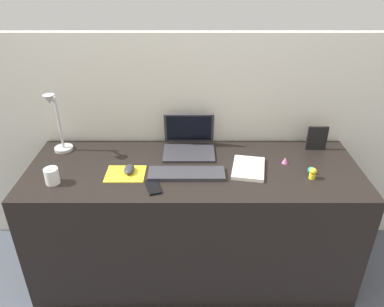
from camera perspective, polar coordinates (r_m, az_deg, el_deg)
The scene contains 15 objects.
ground_plane at distance 2.54m, azimuth 0.26°, elevation -16.64°, with size 6.00×6.00×0.00m, color #474C56.
back_wall at distance 2.41m, azimuth 0.27°, elevation 1.55°, with size 3.05×0.05×1.40m, color silver.
desk at distance 2.29m, azimuth 0.28°, elevation -10.14°, with size 1.85×0.65×0.74m, color black.
laptop at distance 2.23m, azimuth -0.42°, elevation 1.79°, with size 0.30×0.26×0.21m.
keyboard at distance 2.00m, azimuth -0.81°, elevation -3.10°, with size 0.41×0.13×0.02m, color #333338.
mousepad at distance 2.05m, azimuth -10.09°, elevation -3.08°, with size 0.21×0.17×0.00m, color yellow.
mouse at distance 2.05m, azimuth -9.53°, elevation -2.40°, with size 0.06×0.10×0.03m, color #333338.
cell_phone at distance 1.91m, azimuth -5.88°, elevation -5.13°, with size 0.06×0.13×0.01m, color black.
desk_lamp at distance 2.28m, azimuth -19.85°, elevation 4.18°, with size 0.11×0.16×0.39m.
notebook_pad at distance 2.07m, azimuth 8.66°, elevation -2.24°, with size 0.17×0.24×0.02m, color silver.
picture_frame at distance 2.35m, azimuth 18.59°, elevation 2.24°, with size 0.12×0.02×0.15m, color black.
coffee_mug at distance 2.05m, azimuth -20.58°, elevation -3.22°, with size 0.07×0.07×0.09m, color white.
toy_figurine_pink at distance 2.17m, azimuth 14.08°, elevation -1.02°, with size 0.03×0.03×0.04m, color pink.
toy_figurine_yellow at distance 2.06m, azimuth 18.02°, elevation -2.87°, with size 0.04×0.04×0.06m.
toy_figurine_teal at distance 2.11m, azimuth 17.76°, elevation -2.47°, with size 0.03×0.03×0.04m, color teal.
Camera 1 is at (-0.01, -1.77, 1.81)m, focal length 34.90 mm.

